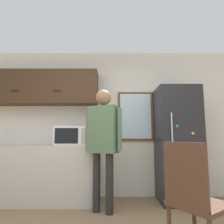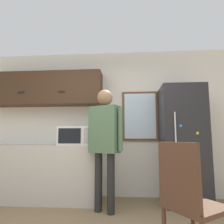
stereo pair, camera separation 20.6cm
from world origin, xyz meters
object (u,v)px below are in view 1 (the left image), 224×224
person (104,135)px  refrigerator (179,143)px  microwave (73,136)px  chair (194,195)px

person → refrigerator: 1.33m
microwave → person: size_ratio=0.29×
refrigerator → chair: (-0.39, -1.57, -0.40)m
person → refrigerator: bearing=44.3°
microwave → refrigerator: size_ratio=0.27×
microwave → refrigerator: 1.78m
microwave → chair: (1.38, -1.46, -0.53)m
refrigerator → microwave: bearing=-176.5°
person → microwave: bearing=170.8°
microwave → person: person is taller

